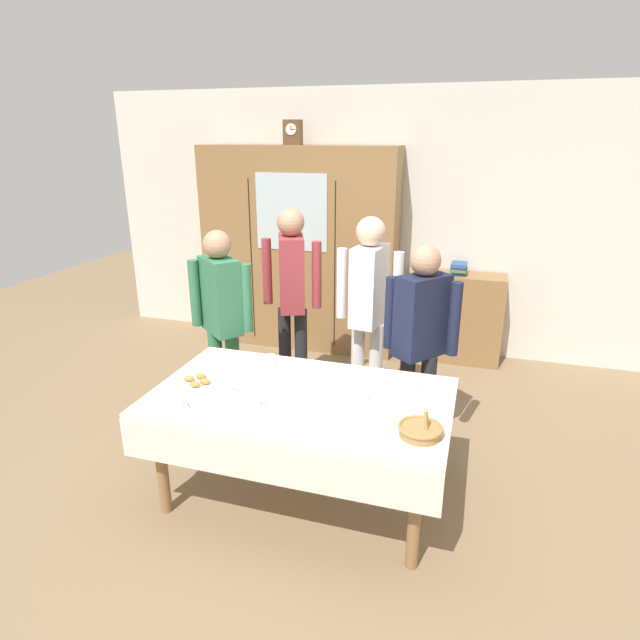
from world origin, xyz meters
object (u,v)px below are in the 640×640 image
(bookshelf_low, at_px, (454,317))
(tea_cup_back_edge, at_px, (363,396))
(tea_cup_near_right, at_px, (227,389))
(pastry_plate, at_px, (197,382))
(tea_cup_far_right, at_px, (413,384))
(dining_table, at_px, (299,411))
(tea_cup_mid_left, at_px, (270,360))
(spoon_far_right, at_px, (406,416))
(spoon_back_edge, at_px, (281,375))
(person_behind_table_left, at_px, (369,300))
(tea_cup_near_left, at_px, (255,403))
(spoon_mid_left, at_px, (303,382))
(bread_basket, at_px, (420,430))
(person_beside_shelf, at_px, (221,310))
(tea_cup_front_edge, at_px, (178,404))
(wall_cabinet, at_px, (299,250))
(person_near_right_end, at_px, (421,332))
(book_stack, at_px, (459,268))
(mantel_clock, at_px, (293,132))

(bookshelf_low, relative_size, tea_cup_back_edge, 7.30)
(tea_cup_near_right, bearing_deg, pastry_plate, 167.60)
(tea_cup_far_right, bearing_deg, dining_table, -152.78)
(bookshelf_low, xyz_separation_m, tea_cup_mid_left, (-1.13, -2.23, 0.31))
(tea_cup_mid_left, height_order, spoon_far_right, tea_cup_mid_left)
(spoon_back_edge, height_order, person_behind_table_left, person_behind_table_left)
(tea_cup_back_edge, bearing_deg, tea_cup_near_left, -154.53)
(spoon_mid_left, distance_m, spoon_far_right, 0.74)
(spoon_mid_left, relative_size, spoon_far_right, 1.00)
(bread_basket, xyz_separation_m, person_beside_shelf, (-1.66, 1.00, 0.18))
(tea_cup_back_edge, bearing_deg, dining_table, -167.82)
(spoon_far_right, relative_size, person_behind_table_left, 0.07)
(tea_cup_far_right, bearing_deg, pastry_plate, -165.04)
(tea_cup_front_edge, bearing_deg, spoon_far_right, 13.07)
(tea_cup_near_left, bearing_deg, tea_cup_front_edge, -161.96)
(wall_cabinet, distance_m, person_near_right_end, 2.34)
(tea_cup_mid_left, bearing_deg, pastry_plate, -126.45)
(spoon_far_right, bearing_deg, spoon_mid_left, 161.09)
(person_behind_table_left, relative_size, person_near_right_end, 1.07)
(tea_cup_back_edge, relative_size, bread_basket, 0.54)
(bookshelf_low, height_order, tea_cup_mid_left, bookshelf_low)
(spoon_mid_left, distance_m, spoon_back_edge, 0.18)
(tea_cup_far_right, relative_size, tea_cup_front_edge, 1.00)
(bread_basket, relative_size, person_beside_shelf, 0.15)
(pastry_plate, bearing_deg, book_stack, 61.46)
(pastry_plate, xyz_separation_m, person_beside_shelf, (-0.23, 0.81, 0.20))
(tea_cup_near_right, bearing_deg, bread_basket, -6.70)
(book_stack, relative_size, tea_cup_near_right, 1.72)
(tea_cup_near_right, bearing_deg, tea_cup_back_edge, 10.89)
(pastry_plate, bearing_deg, bread_basket, -7.67)
(bookshelf_low, height_order, spoon_mid_left, bookshelf_low)
(pastry_plate, relative_size, person_beside_shelf, 0.18)
(mantel_clock, distance_m, person_beside_shelf, 2.22)
(person_near_right_end, bearing_deg, tea_cup_far_right, -87.49)
(spoon_far_right, bearing_deg, tea_cup_mid_left, 156.10)
(mantel_clock, distance_m, bread_basket, 3.60)
(tea_cup_back_edge, xyz_separation_m, person_near_right_end, (0.24, 0.73, 0.17))
(tea_cup_near_right, distance_m, tea_cup_back_edge, 0.83)
(tea_cup_front_edge, distance_m, spoon_mid_left, 0.79)
(bookshelf_low, height_order, tea_cup_near_left, bookshelf_low)
(book_stack, xyz_separation_m, tea_cup_back_edge, (-0.39, -2.56, -0.21))
(tea_cup_mid_left, relative_size, spoon_back_edge, 1.09)
(tea_cup_far_right, distance_m, spoon_mid_left, 0.69)
(person_near_right_end, bearing_deg, tea_cup_near_left, -129.20)
(tea_cup_near_left, distance_m, tea_cup_front_edge, 0.45)
(mantel_clock, height_order, tea_cup_back_edge, mantel_clock)
(wall_cabinet, relative_size, tea_cup_far_right, 16.45)
(wall_cabinet, height_order, person_near_right_end, wall_cabinet)
(tea_cup_far_right, bearing_deg, spoon_back_edge, -175.18)
(dining_table, relative_size, spoon_far_right, 15.27)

